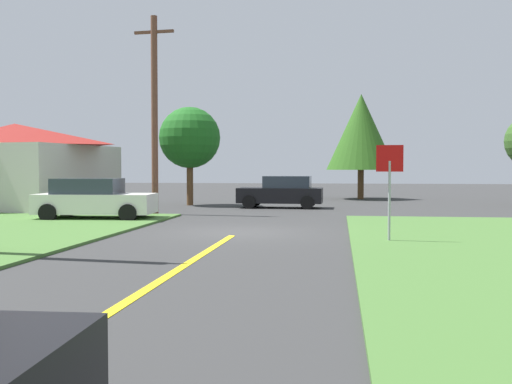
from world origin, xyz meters
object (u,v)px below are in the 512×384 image
Objects in this scene: parked_car_near_building at (94,199)px; utility_pole_mid at (155,113)px; stop_sign at (390,175)px; barn at (15,166)px; oak_tree_left at (190,138)px; oak_tree_right at (361,132)px; car_approaching_junction at (282,192)px.

utility_pole_mid reaches higher than parked_car_near_building.
parked_car_near_building is 4.95m from utility_pole_mid.
stop_sign is 0.29× the size of barn.
oak_tree_left reaches higher than barn.
barn is (-17.42, -11.64, -2.25)m from oak_tree_right.
car_approaching_junction is 7.96m from utility_pole_mid.
utility_pole_mid reaches higher than oak_tree_right.
parked_car_near_building is 0.68× the size of oak_tree_right.
stop_sign is 12.30m from parked_car_near_building.
oak_tree_right is at bearing 56.63° from utility_pole_mid.
car_approaching_junction is 13.42m from barn.
barn reaches higher than parked_car_near_building.
oak_tree_right is at bearing 33.76° from barn.
car_approaching_junction is 0.50× the size of utility_pole_mid.
oak_tree_left is 0.59× the size of barn.
oak_tree_right is (10.89, 17.24, 3.56)m from parked_car_near_building.
barn is at bearing -30.35° from stop_sign.
parked_car_near_building is at bearing -40.61° from barn.
oak_tree_left is 8.95m from barn.
oak_tree_right is at bearing 52.98° from parked_car_near_building.
stop_sign reaches higher than parked_car_near_building.
utility_pole_mid is (-5.10, -4.92, 3.63)m from car_approaching_junction.
oak_tree_right is at bearing -113.43° from car_approaching_junction.
barn is at bearing 134.64° from parked_car_near_building.
utility_pole_mid reaches higher than car_approaching_junction.
barn reaches higher than car_approaching_junction.
barn is at bearing -154.76° from oak_tree_left.
oak_tree_right reaches higher than oak_tree_left.
stop_sign is 14.34m from car_approaching_junction.
oak_tree_left reaches higher than parked_car_near_building.
stop_sign reaches higher than car_approaching_junction.
car_approaching_junction is 10.84m from oak_tree_right.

